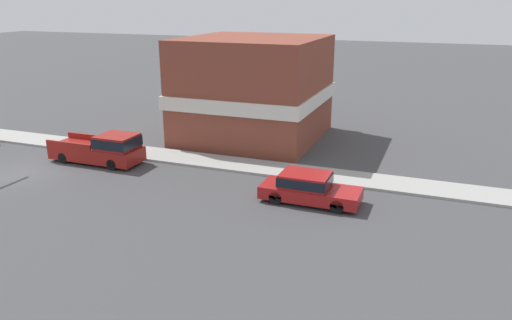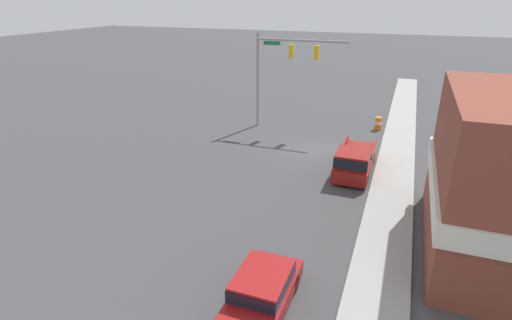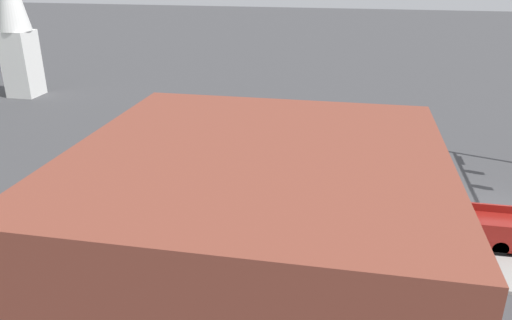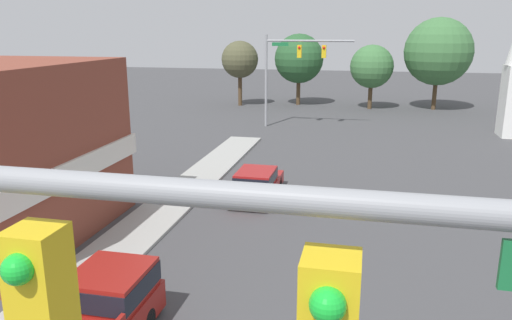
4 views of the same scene
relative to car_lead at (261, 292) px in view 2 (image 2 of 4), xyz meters
name	(u,v)px [view 2 (image 2 of 4)]	position (x,y,z in m)	size (l,w,h in m)	color
ground_plane	(314,150)	(1.85, -16.44, -0.76)	(200.00, 200.00, 0.00)	#424244
sidewalk_curb	(396,160)	(-3.85, -16.44, -0.69)	(2.40, 60.00, 0.14)	#9E9E99
near_signal_assembly	(283,61)	(5.68, -20.63, 4.84)	(7.40, 0.49, 7.75)	gray
car_lead	(261,292)	(0.00, 0.00, 0.00)	(1.93, 4.87, 1.46)	black
pickup_truck_parked	(354,161)	(-1.42, -13.16, 0.15)	(2.05, 5.73, 1.86)	black
construction_barrel	(378,123)	(-2.05, -23.08, -0.22)	(0.58, 0.58, 1.06)	orange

